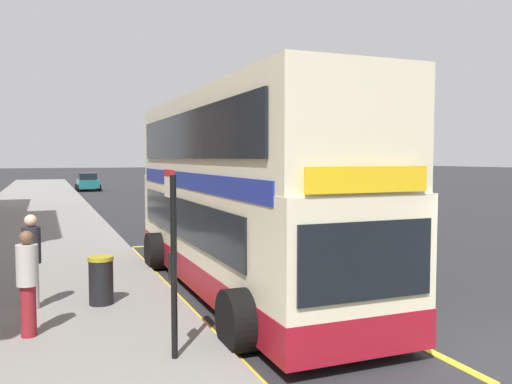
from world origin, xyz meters
TOP-DOWN VIEW (x-y plane):
  - ground_plane at (0.00, 32.00)m, footprint 260.00×260.00m
  - pavement_near at (-7.00, 32.00)m, footprint 6.00×76.00m
  - double_decker_bus at (-2.46, 5.68)m, footprint 3.16×10.33m
  - bus_bay_markings at (-2.47, 5.94)m, footprint 3.06×13.02m
  - bus_stop_sign at (-4.86, 1.84)m, footprint 0.09×0.51m
  - parked_car_navy_distant at (4.72, 43.60)m, footprint 2.09×4.20m
  - parked_car_teal_across at (-2.87, 45.06)m, footprint 2.09×4.20m
  - pedestrian_waiting_near_sign at (-6.80, 5.22)m, footprint 0.34×0.34m
  - pedestrian_further_back at (-6.83, 3.55)m, footprint 0.34×0.34m
  - litter_bin at (-5.55, 5.07)m, footprint 0.49×0.49m

SIDE VIEW (x-z plane):
  - ground_plane at x=0.00m, z-range 0.00..0.00m
  - bus_bay_markings at x=-2.47m, z-range 0.00..0.01m
  - pavement_near at x=-7.00m, z-range 0.00..0.14m
  - litter_bin at x=-5.55m, z-range 0.14..1.09m
  - parked_car_navy_distant at x=4.72m, z-range -0.01..1.61m
  - parked_car_teal_across at x=-2.87m, z-range -0.01..1.61m
  - pedestrian_further_back at x=-6.83m, z-range 0.22..1.93m
  - pedestrian_waiting_near_sign at x=-6.80m, z-range 0.23..2.04m
  - bus_stop_sign at x=-4.86m, z-range 0.38..3.08m
  - double_decker_bus at x=-2.46m, z-range -0.14..4.26m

